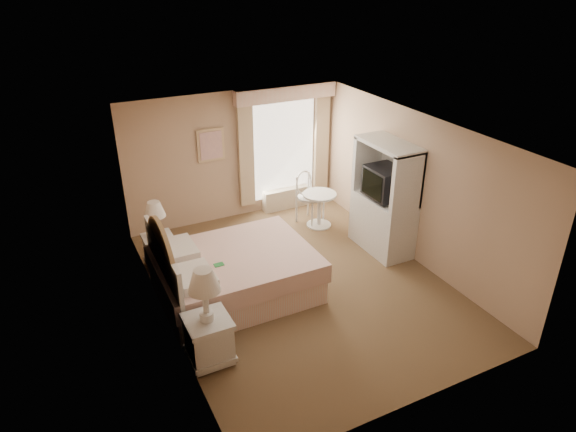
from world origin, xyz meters
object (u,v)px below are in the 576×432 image
round_table (319,204)px  cafe_chair (308,193)px  armoire (384,206)px  nightstand_far (159,243)px  nightstand_near (208,328)px  bed (229,274)px

round_table → cafe_chair: cafe_chair is taller
round_table → armoire: armoire is taller
nightstand_far → round_table: (3.10, 0.10, 0.01)m
nightstand_near → nightstand_far: (0.00, 2.53, -0.07)m
bed → nightstand_near: size_ratio=1.72×
bed → armoire: armoire is taller
armoire → round_table: bearing=114.2°
round_table → nightstand_near: bearing=-139.7°
nightstand_far → armoire: size_ratio=0.59×
bed → nightstand_far: bearing=119.2°
nightstand_near → cafe_chair: nightstand_near is taller
cafe_chair → nightstand_far: bearing=162.7°
nightstand_far → armoire: 3.85m
cafe_chair → armoire: (0.65, -1.54, 0.23)m
bed → armoire: bearing=3.1°
nightstand_near → nightstand_far: bearing=90.0°
armoire → nightstand_near: bearing=-159.2°
bed → cafe_chair: bed is taller
nightstand_far → cafe_chair: bearing=7.6°
bed → round_table: (2.37, 1.40, 0.06)m
armoire → bed: bearing=-176.9°
cafe_chair → bed: bearing=-168.1°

